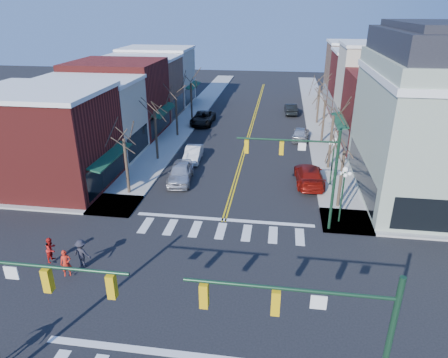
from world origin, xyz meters
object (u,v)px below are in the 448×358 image
at_px(car_right_mid, 301,133).
at_px(pedestrian_red_b, 51,249).
at_px(car_right_far, 291,109).
at_px(lamppost_corner, 343,185).
at_px(lamppost_midblock, 333,154).
at_px(pedestrian_red_a, 66,263).
at_px(car_left_mid, 193,154).
at_px(car_left_far, 203,118).
at_px(pedestrian_dark_b, 82,253).
at_px(car_right_near, 309,175).
at_px(car_left_near, 180,173).

distance_m(car_right_mid, pedestrian_red_b, 30.82).
bearing_deg(car_right_far, pedestrian_red_b, 65.18).
distance_m(lamppost_corner, car_right_mid, 19.44).
distance_m(lamppost_midblock, pedestrian_red_a, 22.18).
bearing_deg(car_left_mid, car_left_far, 93.38).
xyz_separation_m(pedestrian_red_b, pedestrian_dark_b, (2.07, -0.21, 0.08)).
bearing_deg(lamppost_midblock, car_right_far, 97.33).
relative_size(car_right_near, pedestrian_dark_b, 3.25).
relative_size(car_left_near, pedestrian_dark_b, 2.86).
bearing_deg(car_right_near, lamppost_midblock, 170.66).
bearing_deg(car_left_far, lamppost_midblock, -49.87).
bearing_deg(pedestrian_red_b, lamppost_corner, -63.83).
height_order(car_right_near, car_right_mid, car_right_near).
height_order(lamppost_midblock, pedestrian_red_b, lamppost_midblock).
relative_size(lamppost_corner, car_left_mid, 1.00).
height_order(car_left_near, car_right_far, car_left_near).
relative_size(car_left_far, pedestrian_red_b, 3.64).
bearing_deg(pedestrian_red_a, car_left_near, 53.83).
distance_m(car_left_far, pedestrian_dark_b, 31.76).
distance_m(car_right_near, pedestrian_red_b, 21.25).
bearing_deg(pedestrian_red_b, lamppost_midblock, -48.38).
bearing_deg(lamppost_midblock, pedestrian_red_b, -141.90).
relative_size(lamppost_corner, car_right_near, 0.77).
xyz_separation_m(car_left_far, pedestrian_red_a, (-1.50, -32.76, 0.17)).
distance_m(car_left_mid, pedestrian_red_b, 18.83).
bearing_deg(car_left_near, car_right_far, 62.79).
height_order(car_left_far, car_right_mid, car_left_far).
bearing_deg(car_right_near, lamppost_corner, 102.01).
distance_m(car_left_mid, car_right_far, 22.56).
distance_m(pedestrian_red_b, pedestrian_dark_b, 2.09).
bearing_deg(car_right_far, car_right_mid, 90.87).
distance_m(car_left_near, car_left_far, 18.64).
bearing_deg(car_right_far, car_right_near, 89.06).
xyz_separation_m(pedestrian_red_a, pedestrian_dark_b, (0.46, 1.02, 0.05)).
bearing_deg(pedestrian_dark_b, car_left_near, -89.81).
distance_m(car_right_far, pedestrian_red_a, 41.82).
distance_m(car_left_near, pedestrian_red_a, 14.52).
distance_m(car_right_mid, car_right_far, 11.99).
relative_size(car_left_near, pedestrian_red_b, 3.17).
xyz_separation_m(lamppost_corner, lamppost_midblock, (0.00, 6.50, 0.00)).
height_order(car_right_mid, car_right_far, car_right_mid).
bearing_deg(car_left_far, car_right_mid, -21.07).
relative_size(car_right_near, pedestrian_red_a, 3.45).
bearing_deg(car_left_far, car_left_mid, -82.62).
relative_size(car_left_near, car_right_near, 0.88).
bearing_deg(car_left_far, car_left_near, -84.56).
height_order(lamppost_corner, car_right_far, lamppost_corner).
height_order(car_left_far, car_right_far, car_left_far).
bearing_deg(car_right_far, car_left_mid, 60.02).
relative_size(lamppost_midblock, pedestrian_red_a, 2.65).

